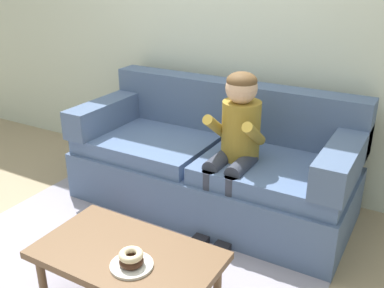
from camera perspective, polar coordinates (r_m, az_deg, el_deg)
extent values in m
plane|color=#9E896B|center=(2.91, -7.58, -14.27)|extent=(10.00, 10.00, 0.00)
cube|color=beige|center=(3.55, 5.50, 17.06)|extent=(8.00, 0.10, 2.80)
cube|color=#9993A3|center=(2.76, -10.84, -16.76)|extent=(2.32, 1.90, 0.01)
cube|color=slate|center=(3.32, 2.42, -5.19)|extent=(2.06, 0.90, 0.38)
cube|color=slate|center=(3.42, -5.58, 0.21)|extent=(0.99, 0.74, 0.12)
cube|color=slate|center=(2.99, 10.86, -3.55)|extent=(0.99, 0.74, 0.12)
cube|color=slate|center=(3.41, 5.30, 4.85)|extent=(2.06, 0.20, 0.40)
cube|color=slate|center=(3.64, -10.61, 4.19)|extent=(0.20, 0.90, 0.22)
cube|color=slate|center=(2.87, 19.26, -1.82)|extent=(0.20, 0.90, 0.22)
cube|color=brown|center=(2.30, -8.51, -14.22)|extent=(0.94, 0.54, 0.04)
cylinder|color=brown|center=(2.54, -18.97, -16.82)|extent=(0.04, 0.04, 0.35)
cylinder|color=brown|center=(2.76, -12.45, -12.44)|extent=(0.04, 0.04, 0.35)
cylinder|color=olive|center=(2.94, 6.42, 1.82)|extent=(0.26, 0.26, 0.40)
sphere|color=#DBAD89|center=(2.83, 6.51, 7.31)|extent=(0.21, 0.21, 0.21)
ellipsoid|color=brown|center=(2.82, 6.55, 8.24)|extent=(0.20, 0.20, 0.12)
cylinder|color=#333847|center=(2.92, 3.63, -2.29)|extent=(0.11, 0.30, 0.11)
cylinder|color=#333847|center=(2.91, 2.18, -7.50)|extent=(0.09, 0.09, 0.44)
cube|color=black|center=(3.00, 1.66, -12.04)|extent=(0.10, 0.20, 0.06)
cylinder|color=olive|center=(2.89, 3.14, 2.31)|extent=(0.07, 0.29, 0.23)
cylinder|color=#333847|center=(2.86, 6.50, -2.96)|extent=(0.11, 0.30, 0.11)
cylinder|color=#333847|center=(2.85, 5.06, -8.28)|extent=(0.09, 0.09, 0.44)
cube|color=black|center=(2.94, 4.47, -12.90)|extent=(0.10, 0.20, 0.06)
cylinder|color=olive|center=(2.79, 8.13, 1.33)|extent=(0.07, 0.29, 0.23)
cylinder|color=white|center=(2.19, -7.91, -15.46)|extent=(0.21, 0.21, 0.01)
torus|color=#422619|center=(2.17, -7.95, -14.94)|extent=(0.13, 0.13, 0.04)
torus|color=beige|center=(2.15, -8.00, -14.18)|extent=(0.15, 0.15, 0.04)
cube|color=red|center=(3.11, -11.93, -11.30)|extent=(0.16, 0.09, 0.05)
cylinder|color=red|center=(3.16, -13.11, -10.81)|extent=(0.06, 0.06, 0.05)
cylinder|color=red|center=(3.07, -10.71, -11.79)|extent=(0.06, 0.06, 0.05)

